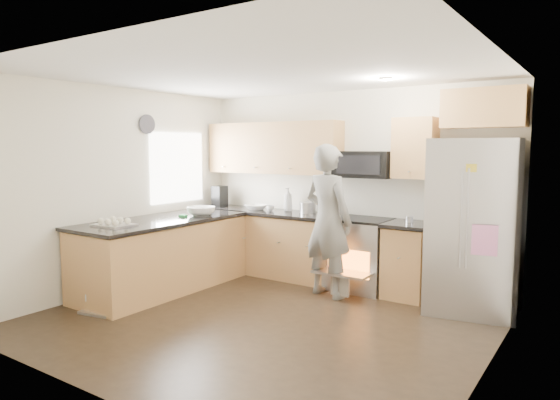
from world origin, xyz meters
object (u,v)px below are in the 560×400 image
Objects in this scene: person at (328,221)px; stove_range at (360,238)px; refrigerator at (472,227)px; dish_rack at (108,304)px.

stove_range is at bearing -99.80° from person.
refrigerator is at bearing -6.10° from stove_range.
refrigerator is at bearing -155.64° from person.
refrigerator is (1.42, -0.15, 0.29)m from stove_range.
person is 3.29× the size of dish_rack.
dish_rack is (-3.37, -2.27, -0.88)m from refrigerator.
person reaches higher than stove_range.
stove_range is 3.13× the size of dish_rack.
dish_rack is (-1.95, -2.43, -0.59)m from stove_range.
stove_range is 0.95× the size of person.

